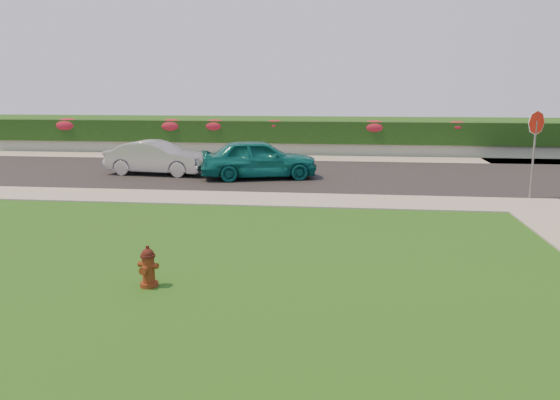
# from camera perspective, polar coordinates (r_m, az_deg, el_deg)

# --- Properties ---
(ground) EXTENTS (120.00, 120.00, 0.00)m
(ground) POSITION_cam_1_polar(r_m,az_deg,el_deg) (7.96, -5.06, -13.11)
(ground) COLOR black
(ground) RESTS_ON ground
(street_far) EXTENTS (26.00, 8.00, 0.04)m
(street_far) POSITION_cam_1_polar(r_m,az_deg,el_deg) (22.31, -10.29, 2.89)
(street_far) COLOR black
(street_far) RESTS_ON ground
(sidewalk_far) EXTENTS (24.00, 2.00, 0.04)m
(sidewalk_far) POSITION_cam_1_polar(r_m,az_deg,el_deg) (18.05, -17.97, 0.48)
(sidewalk_far) COLOR gray
(sidewalk_far) RESTS_ON ground
(curb_corner) EXTENTS (2.00, 2.00, 0.04)m
(curb_corner) POSITION_cam_1_polar(r_m,az_deg,el_deg) (17.29, 25.11, -0.52)
(curb_corner) COLOR gray
(curb_corner) RESTS_ON ground
(sidewalk_beyond) EXTENTS (34.00, 2.00, 0.04)m
(sidewalk_beyond) POSITION_cam_1_polar(r_m,az_deg,el_deg) (26.40, 1.28, 4.40)
(sidewalk_beyond) COLOR gray
(sidewalk_beyond) RESTS_ON ground
(retaining_wall) EXTENTS (34.00, 0.40, 0.60)m
(retaining_wall) POSITION_cam_1_polar(r_m,az_deg,el_deg) (27.85, 1.58, 5.36)
(retaining_wall) COLOR gray
(retaining_wall) RESTS_ON ground
(hedge) EXTENTS (32.00, 0.90, 1.10)m
(hedge) POSITION_cam_1_polar(r_m,az_deg,el_deg) (27.87, 1.61, 7.12)
(hedge) COLOR black
(hedge) RESTS_ON retaining_wall
(fire_hydrant) EXTENTS (0.37, 0.35, 0.72)m
(fire_hydrant) POSITION_cam_1_polar(r_m,az_deg,el_deg) (9.59, -13.61, -6.85)
(fire_hydrant) COLOR #4D240C
(fire_hydrant) RESTS_ON ground
(sedan_teal) EXTENTS (4.59, 2.80, 1.46)m
(sedan_teal) POSITION_cam_1_polar(r_m,az_deg,el_deg) (20.24, -2.22, 4.34)
(sedan_teal) COLOR #0C615E
(sedan_teal) RESTS_ON street_far
(sedan_silver) EXTENTS (4.04, 1.77, 1.29)m
(sedan_silver) POSITION_cam_1_polar(r_m,az_deg,el_deg) (21.71, -12.75, 4.33)
(sedan_silver) COLOR #9B9DA2
(sedan_silver) RESTS_ON street_far
(stop_sign) EXTENTS (0.61, 0.43, 2.69)m
(stop_sign) POSITION_cam_1_polar(r_m,az_deg,el_deg) (18.02, 25.14, 6.32)
(stop_sign) COLOR slate
(stop_sign) RESTS_ON ground
(flower_clump_a) EXTENTS (1.47, 0.95, 0.74)m
(flower_clump_a) POSITION_cam_1_polar(r_m,az_deg,el_deg) (31.28, -21.29, 7.30)
(flower_clump_a) COLOR #B31E39
(flower_clump_a) RESTS_ON hedge
(flower_clump_b) EXTENTS (1.42, 0.91, 0.71)m
(flower_clump_b) POSITION_cam_1_polar(r_m,az_deg,el_deg) (29.05, -11.21, 7.61)
(flower_clump_b) COLOR #B31E39
(flower_clump_b) RESTS_ON hedge
(flower_clump_c) EXTENTS (1.36, 0.87, 0.68)m
(flower_clump_c) POSITION_cam_1_polar(r_m,az_deg,el_deg) (28.43, -6.81, 7.69)
(flower_clump_c) COLOR #B31E39
(flower_clump_c) RESTS_ON hedge
(flower_clump_d) EXTENTS (1.12, 0.72, 0.56)m
(flower_clump_d) POSITION_cam_1_polar(r_m,az_deg,el_deg) (27.86, -0.58, 7.79)
(flower_clump_d) COLOR #B31E39
(flower_clump_d) RESTS_ON hedge
(flower_clump_e) EXTENTS (1.37, 0.88, 0.69)m
(flower_clump_e) POSITION_cam_1_polar(r_m,az_deg,el_deg) (27.67, 9.82, 7.50)
(flower_clump_e) COLOR #B31E39
(flower_clump_e) RESTS_ON hedge
(flower_clump_f) EXTENTS (1.14, 0.73, 0.57)m
(flower_clump_f) POSITION_cam_1_polar(r_m,az_deg,el_deg) (28.15, 17.96, 7.27)
(flower_clump_f) COLOR #B31E39
(flower_clump_f) RESTS_ON hedge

